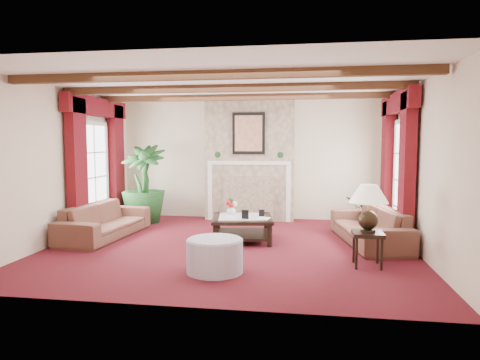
% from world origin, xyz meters
% --- Properties ---
extents(floor, '(6.00, 6.00, 0.00)m').
position_xyz_m(floor, '(0.00, 0.00, 0.00)').
color(floor, '#440C13').
rests_on(floor, ground).
extents(ceiling, '(6.00, 6.00, 0.00)m').
position_xyz_m(ceiling, '(0.00, 0.00, 2.70)').
color(ceiling, white).
rests_on(ceiling, floor).
extents(back_wall, '(6.00, 0.02, 2.70)m').
position_xyz_m(back_wall, '(0.00, 2.75, 1.35)').
color(back_wall, beige).
rests_on(back_wall, ground).
extents(left_wall, '(0.02, 5.50, 2.70)m').
position_xyz_m(left_wall, '(-3.00, 0.00, 1.35)').
color(left_wall, beige).
rests_on(left_wall, ground).
extents(right_wall, '(0.02, 5.50, 2.70)m').
position_xyz_m(right_wall, '(3.00, 0.00, 1.35)').
color(right_wall, beige).
rests_on(right_wall, ground).
extents(ceiling_beams, '(6.00, 3.00, 0.12)m').
position_xyz_m(ceiling_beams, '(0.00, 0.00, 2.64)').
color(ceiling_beams, '#3B2412').
rests_on(ceiling_beams, ceiling).
extents(fireplace, '(2.00, 0.52, 2.70)m').
position_xyz_m(fireplace, '(0.00, 2.55, 2.70)').
color(fireplace, tan).
rests_on(fireplace, ground).
extents(french_door_left, '(0.10, 1.10, 2.16)m').
position_xyz_m(french_door_left, '(-2.97, 1.00, 2.13)').
color(french_door_left, white).
rests_on(french_door_left, ground).
extents(french_door_right, '(0.10, 1.10, 2.16)m').
position_xyz_m(french_door_right, '(2.97, 1.00, 2.13)').
color(french_door_right, white).
rests_on(french_door_right, ground).
extents(curtains_left, '(0.20, 2.40, 2.55)m').
position_xyz_m(curtains_left, '(-2.86, 1.00, 2.55)').
color(curtains_left, '#480913').
rests_on(curtains_left, ground).
extents(curtains_right, '(0.20, 2.40, 2.55)m').
position_xyz_m(curtains_right, '(2.86, 1.00, 2.55)').
color(curtains_right, '#480913').
rests_on(curtains_right, ground).
extents(sofa_left, '(2.22, 0.94, 0.83)m').
position_xyz_m(sofa_left, '(-2.42, 0.32, 0.42)').
color(sofa_left, '#320D18').
rests_on(sofa_left, ground).
extents(sofa_right, '(2.36, 1.35, 0.84)m').
position_xyz_m(sofa_right, '(2.34, 0.55, 0.42)').
color(sofa_right, '#320D18').
rests_on(sofa_right, ground).
extents(potted_palm, '(1.17, 1.82, 0.95)m').
position_xyz_m(potted_palm, '(-2.25, 1.85, 0.48)').
color(potted_palm, black).
rests_on(potted_palm, ground).
extents(small_plant, '(1.24, 1.27, 0.64)m').
position_xyz_m(small_plant, '(2.48, 1.99, 0.32)').
color(small_plant, black).
rests_on(small_plant, ground).
extents(coffee_table, '(1.20, 1.20, 0.43)m').
position_xyz_m(coffee_table, '(0.14, 0.42, 0.21)').
color(coffee_table, black).
rests_on(coffee_table, ground).
extents(side_table, '(0.45, 0.45, 0.50)m').
position_xyz_m(side_table, '(2.11, -0.90, 0.25)').
color(side_table, black).
rests_on(side_table, ground).
extents(ottoman, '(0.76, 0.76, 0.45)m').
position_xyz_m(ottoman, '(0.04, -1.49, 0.22)').
color(ottoman, gray).
rests_on(ottoman, ground).
extents(table_lamp, '(0.54, 0.54, 0.69)m').
position_xyz_m(table_lamp, '(2.11, -0.90, 0.84)').
color(table_lamp, black).
rests_on(table_lamp, side_table).
extents(flower_vase, '(0.28, 0.29, 0.17)m').
position_xyz_m(flower_vase, '(-0.10, 0.67, 0.51)').
color(flower_vase, silver).
rests_on(flower_vase, coffee_table).
extents(book, '(0.22, 0.08, 0.29)m').
position_xyz_m(book, '(0.43, 0.22, 0.57)').
color(book, black).
rests_on(book, coffee_table).
extents(photo_frame_a, '(0.13, 0.04, 0.17)m').
position_xyz_m(photo_frame_a, '(0.22, 0.17, 0.51)').
color(photo_frame_a, black).
rests_on(photo_frame_a, coffee_table).
extents(photo_frame_b, '(0.10, 0.03, 0.13)m').
position_xyz_m(photo_frame_b, '(0.48, 0.45, 0.50)').
color(photo_frame_b, black).
rests_on(photo_frame_b, coffee_table).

